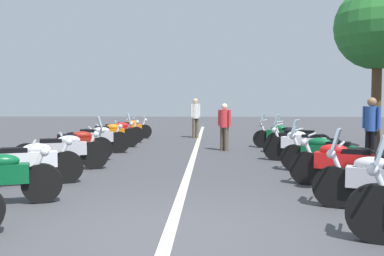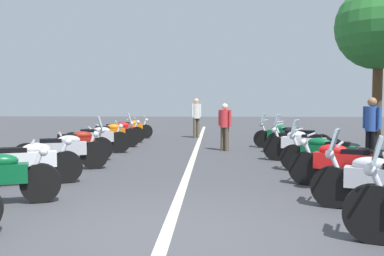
# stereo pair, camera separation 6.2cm
# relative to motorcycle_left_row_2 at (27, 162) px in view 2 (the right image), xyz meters

# --- Properties ---
(ground_plane) EXTENTS (80.00, 80.00, 0.00)m
(ground_plane) POSITION_rel_motorcycle_left_row_2_xyz_m (-2.83, -2.99, -0.46)
(ground_plane) COLOR #424247
(lane_centre_stripe) EXTENTS (29.82, 0.16, 0.01)m
(lane_centre_stripe) POSITION_rel_motorcycle_left_row_2_xyz_m (4.18, -2.99, -0.45)
(lane_centre_stripe) COLOR beige
(lane_centre_stripe) RESTS_ON ground_plane
(motorcycle_left_row_2) EXTENTS (1.02, 1.98, 1.00)m
(motorcycle_left_row_2) POSITION_rel_motorcycle_left_row_2_xyz_m (0.00, 0.00, 0.00)
(motorcycle_left_row_2) COLOR black
(motorcycle_left_row_2) RESTS_ON ground_plane
(motorcycle_left_row_3) EXTENTS (1.00, 2.09, 1.01)m
(motorcycle_left_row_3) POSITION_rel_motorcycle_left_row_2_xyz_m (1.76, -0.02, 0.01)
(motorcycle_left_row_3) COLOR black
(motorcycle_left_row_3) RESTS_ON ground_plane
(motorcycle_left_row_4) EXTENTS (0.94, 1.91, 1.21)m
(motorcycle_left_row_4) POSITION_rel_motorcycle_left_row_2_xyz_m (3.25, 0.12, 0.01)
(motorcycle_left_row_4) COLOR black
(motorcycle_left_row_4) RESTS_ON ground_plane
(motorcycle_left_row_5) EXTENTS (0.79, 2.08, 1.02)m
(motorcycle_left_row_5) POSITION_rel_motorcycle_left_row_2_xyz_m (5.00, 0.06, 0.01)
(motorcycle_left_row_5) COLOR black
(motorcycle_left_row_5) RESTS_ON ground_plane
(motorcycle_left_row_6) EXTENTS (0.82, 2.11, 1.23)m
(motorcycle_left_row_6) POSITION_rel_motorcycle_left_row_2_xyz_m (6.63, 0.05, 0.02)
(motorcycle_left_row_6) COLOR black
(motorcycle_left_row_6) RESTS_ON ground_plane
(motorcycle_left_row_7) EXTENTS (0.82, 2.04, 1.00)m
(motorcycle_left_row_7) POSITION_rel_motorcycle_left_row_2_xyz_m (8.27, 0.11, -0.00)
(motorcycle_left_row_7) COLOR black
(motorcycle_left_row_7) RESTS_ON ground_plane
(motorcycle_left_row_8) EXTENTS (1.01, 1.85, 0.99)m
(motorcycle_left_row_8) POSITION_rel_motorcycle_left_row_2_xyz_m (10.10, -0.00, -0.01)
(motorcycle_left_row_8) COLOR black
(motorcycle_left_row_8) RESTS_ON ground_plane
(motorcycle_right_row_1) EXTENTS (1.00, 1.96, 1.21)m
(motorcycle_right_row_1) POSITION_rel_motorcycle_left_row_2_xyz_m (-1.68, -6.00, 0.01)
(motorcycle_right_row_1) COLOR black
(motorcycle_right_row_1) RESTS_ON ground_plane
(motorcycle_right_row_2) EXTENTS (1.01, 1.90, 1.00)m
(motorcycle_right_row_2) POSITION_rel_motorcycle_left_row_2_xyz_m (0.05, -5.96, 0.00)
(motorcycle_right_row_2) COLOR black
(motorcycle_right_row_2) RESTS_ON ground_plane
(motorcycle_right_row_3) EXTENTS (1.12, 1.98, 1.20)m
(motorcycle_right_row_3) POSITION_rel_motorcycle_left_row_2_xyz_m (1.64, -6.09, 0.00)
(motorcycle_right_row_3) COLOR black
(motorcycle_right_row_3) RESTS_ON ground_plane
(motorcycle_right_row_4) EXTENTS (1.07, 2.04, 1.02)m
(motorcycle_right_row_4) POSITION_rel_motorcycle_left_row_2_xyz_m (3.39, -5.94, 0.01)
(motorcycle_right_row_4) COLOR black
(motorcycle_right_row_4) RESTS_ON ground_plane
(motorcycle_right_row_5) EXTENTS (1.06, 1.87, 1.22)m
(motorcycle_right_row_5) POSITION_rel_motorcycle_left_row_2_xyz_m (5.07, -6.14, 0.01)
(motorcycle_right_row_5) COLOR black
(motorcycle_right_row_5) RESTS_ON ground_plane
(motorcycle_right_row_6) EXTENTS (0.95, 2.06, 1.20)m
(motorcycle_right_row_6) POSITION_rel_motorcycle_left_row_2_xyz_m (6.66, -5.98, 0.00)
(motorcycle_right_row_6) COLOR black
(motorcycle_right_row_6) RESTS_ON ground_plane
(traffic_cone_0) EXTENTS (0.36, 0.36, 0.61)m
(traffic_cone_0) POSITION_rel_motorcycle_left_row_2_xyz_m (5.87, 1.46, -0.17)
(traffic_cone_0) COLOR orange
(traffic_cone_0) RESTS_ON ground_plane
(bystander_0) EXTENTS (0.38, 0.42, 1.76)m
(bystander_0) POSITION_rel_motorcycle_left_row_2_xyz_m (10.77, -2.82, 0.58)
(bystander_0) COLOR brown
(bystander_0) RESTS_ON ground_plane
(bystander_1) EXTENTS (0.39, 0.41, 1.56)m
(bystander_1) POSITION_rel_motorcycle_left_row_2_xyz_m (5.90, -3.94, 0.45)
(bystander_1) COLOR brown
(bystander_1) RESTS_ON ground_plane
(bystander_2) EXTENTS (0.46, 0.32, 1.72)m
(bystander_2) POSITION_rel_motorcycle_left_row_2_xyz_m (3.20, -7.66, 0.55)
(bystander_2) COLOR black
(bystander_2) RESTS_ON ground_plane
(roadside_tree_1) EXTENTS (2.85, 2.85, 5.54)m
(roadside_tree_1) POSITION_rel_motorcycle_left_row_2_xyz_m (6.54, -9.05, 3.62)
(roadside_tree_1) COLOR brown
(roadside_tree_1) RESTS_ON ground_plane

